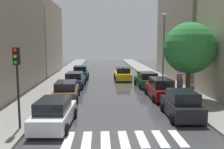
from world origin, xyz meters
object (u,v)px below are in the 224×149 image
parked_car_right_third (147,80)px  pedestrian_foreground (179,75)px  parked_car_left_third (75,80)px  lamp_post_right (164,45)px  parked_car_left_fourth (81,73)px  parked_car_left_nearest (54,113)px  parked_car_left_second (66,91)px  street_tree_right (189,48)px  pedestrian_near_tree (192,94)px  traffic_light_left_corner (17,70)px  parked_car_right_second (160,89)px  parked_car_right_nearest (181,105)px  taxi_midroad (123,74)px  pedestrian_by_kerb (181,79)px

parked_car_right_third → pedestrian_foreground: bearing=-116.1°
parked_car_left_third → lamp_post_right: lamp_post_right is taller
parked_car_left_fourth → lamp_post_right: (9.27, -6.53, 3.67)m
parked_car_left_nearest → parked_car_left_second: 6.55m
parked_car_left_nearest → pedestrian_foreground: 15.14m
parked_car_left_second → street_tree_right: (9.94, -0.83, 3.54)m
pedestrian_near_tree → traffic_light_left_corner: 12.10m
pedestrian_foreground → parked_car_left_third: bearing=-54.0°
street_tree_right → parked_car_right_second: bearing=155.2°
parked_car_right_nearest → street_tree_right: bearing=-22.3°
pedestrian_foreground → lamp_post_right: bearing=-86.6°
parked_car_left_second → pedestrian_foreground: (10.82, 4.24, 0.74)m
parked_car_right_second → taxi_midroad: taxi_midroad is taller
parked_car_left_third → pedestrian_by_kerb: (9.71, -5.35, 0.82)m
taxi_midroad → street_tree_right: street_tree_right is taller
parked_car_right_third → pedestrian_by_kerb: 5.50m
traffic_light_left_corner → lamp_post_right: 16.77m
lamp_post_right → parked_car_left_second: bearing=-150.4°
parked_car_left_nearest → pedestrian_foreground: bearing=-41.7°
taxi_midroad → traffic_light_left_corner: bearing=158.3°
parked_car_left_nearest → pedestrian_by_kerb: (9.60, 7.04, 0.83)m
parked_car_left_third → parked_car_right_third: bearing=-90.3°
parked_car_left_fourth → traffic_light_left_corner: traffic_light_left_corner is taller
parked_car_right_third → pedestrian_near_tree: (1.71, -8.33, 0.22)m
parked_car_left_fourth → pedestrian_by_kerb: pedestrian_by_kerb is taller
parked_car_left_second → parked_car_right_second: parked_car_right_second is taller
parked_car_right_third → pedestrian_near_tree: pedestrian_near_tree is taller
parked_car_left_fourth → parked_car_right_second: size_ratio=0.87×
parked_car_right_nearest → parked_car_right_second: (0.00, 5.39, 0.00)m
parked_car_left_second → parked_car_left_third: bearing=-3.1°
parked_car_left_second → parked_car_right_second: size_ratio=1.00×
parked_car_left_second → lamp_post_right: lamp_post_right is taller
pedestrian_foreground → street_tree_right: bearing=34.6°
parked_car_right_third → lamp_post_right: lamp_post_right is taller
pedestrian_near_tree → pedestrian_by_kerb: pedestrian_by_kerb is taller
parked_car_left_fourth → pedestrian_by_kerb: (9.58, -11.43, 0.77)m
pedestrian_foreground → taxi_midroad: bearing=-96.2°
parked_car_left_third → street_tree_right: (9.83, -6.67, 3.51)m
parked_car_left_fourth → taxi_midroad: 5.60m
pedestrian_foreground → lamp_post_right: lamp_post_right is taller
taxi_midroad → parked_car_right_nearest: bearing=-171.6°
taxi_midroad → lamp_post_right: bearing=-143.0°
parked_car_left_second → taxi_midroad: 11.96m
parked_car_right_third → parked_car_left_fourth: bearing=47.2°
parked_car_left_third → parked_car_left_fourth: bearing=0.7°
parked_car_right_nearest → traffic_light_left_corner: (-9.42, -1.92, 2.48)m
pedestrian_foreground → pedestrian_near_tree: 7.16m
pedestrian_near_tree → pedestrian_by_kerb: size_ratio=0.83×
pedestrian_near_tree → lamp_post_right: (-0.02, 8.18, 3.51)m
parked_car_right_second → traffic_light_left_corner: bearing=127.6°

